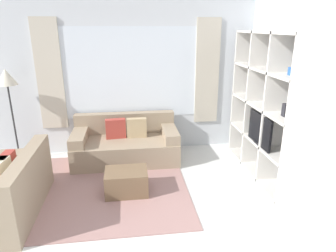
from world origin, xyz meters
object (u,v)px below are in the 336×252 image
at_px(floor_lamp, 7,83).
at_px(couch_side, 4,192).
at_px(shelving_unit, 269,107).
at_px(couch_main, 126,144).
at_px(ottoman, 127,182).

bearing_deg(floor_lamp, couch_side, -77.66).
bearing_deg(floor_lamp, shelving_unit, -13.49).
relative_size(shelving_unit, couch_side, 1.43).
relative_size(couch_main, ottoman, 3.03).
bearing_deg(floor_lamp, ottoman, -35.79).
distance_m(couch_main, floor_lamp, 2.16).
bearing_deg(couch_side, shelving_unit, 99.86).
bearing_deg(shelving_unit, couch_main, 160.29).
relative_size(shelving_unit, floor_lamp, 1.36).
distance_m(ottoman, floor_lamp, 2.59).
bearing_deg(ottoman, couch_main, 90.14).
bearing_deg(couch_main, floor_lamp, 174.27).
distance_m(shelving_unit, ottoman, 2.40).
height_order(couch_main, couch_side, same).
height_order(shelving_unit, ottoman, shelving_unit).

